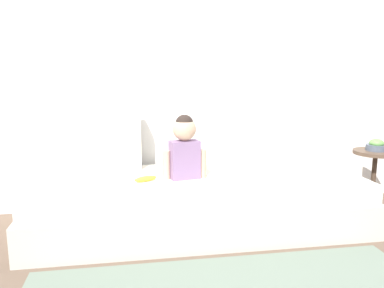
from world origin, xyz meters
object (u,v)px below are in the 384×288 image
Objects in this scene: toddler at (184,145)px; throw_pillow_left at (108,139)px; throw_pillow_right at (270,134)px; side_table at (375,165)px; couch at (200,203)px; banana at (146,179)px; fruit_bowl at (376,146)px; folded_blanket at (327,169)px.

throw_pillow_left is at bearing 146.40° from toddler.
throw_pillow_right is at bearing 25.15° from toddler.
toddler reaches higher than side_table.
throw_pillow_left is at bearing 152.36° from couch.
throw_pillow_right is 1.18m from banana.
throw_pillow_right is 0.92m from side_table.
toddler reaches higher than fruit_bowl.
couch is at bearing -27.64° from throw_pillow_left.
fruit_bowl is (0.86, -0.21, -0.09)m from throw_pillow_right.
folded_blanket is 0.64m from side_table.
throw_pillow_left is 1.11× the size of toddler.
throw_pillow_left is 1.30× the size of folded_blanket.
toddler is 1.66m from fruit_bowl.
toddler is at bearing -174.31° from fruit_bowl.
toddler is 0.37m from banana.
couch is 6.16× the size of folded_blanket.
throw_pillow_right reaches higher than banana.
banana is (0.27, -0.42, -0.22)m from throw_pillow_left.
throw_pillow_left is 1.36m from throw_pillow_right.
toddler is at bearing -154.85° from throw_pillow_right.
side_table is (0.58, 0.26, -0.05)m from folded_blanket.
toddler is at bearing -33.60° from throw_pillow_left.
couch is at bearing -174.55° from fruit_bowl.
throw_pillow_right is at bearing 0.00° from throw_pillow_left.
couch is at bearing -152.36° from throw_pillow_right.
banana is at bearing -158.99° from throw_pillow_right.
folded_blanket is at bearing -59.65° from throw_pillow_right.
toddler is 2.76× the size of banana.
side_table reaches higher than banana.
throw_pillow_right is 3.11× the size of banana.
folded_blanket is at bearing -6.81° from couch.
throw_pillow_right is 1.02× the size of side_table.
couch is 5.26× the size of toddler.
couch is at bearing 8.79° from toddler.
side_table is (0.86, -0.21, -0.26)m from throw_pillow_right.
throw_pillow_right reaches higher than side_table.
couch is 0.89m from throw_pillow_right.
fruit_bowl is (1.53, 0.15, 0.36)m from couch.
throw_pillow_right is 0.89m from fruit_bowl.
side_table is (1.94, 0.21, -0.02)m from banana.
throw_pillow_right is 1.13× the size of toddler.
banana is at bearing -173.91° from fruit_bowl.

